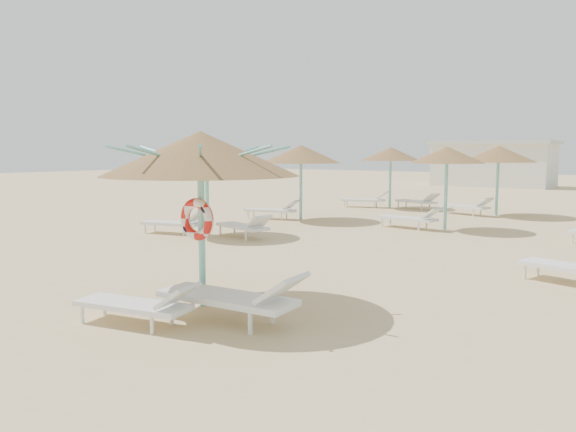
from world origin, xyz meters
The scene contains 6 objects.
ground centered at (0.00, 0.00, 0.00)m, with size 120.00×120.00×0.00m, color tan.
main_palapa centered at (-0.20, -0.36, 2.43)m, with size 3.12×3.12×2.80m.
lounger_main_a centered at (-0.16, -1.66, 0.32)m, with size 1.94×0.95×0.68m.
lounger_main_b centered at (0.86, -0.77, 0.40)m, with size 2.34×0.89×0.83m.
palapa_field centered at (0.56, 10.86, 2.31)m, with size 19.19×13.39×2.72m.
service_hut centered at (-6.00, 35.00, 1.64)m, with size 8.40×4.40×3.25m.
Camera 1 is at (6.14, -6.67, 2.47)m, focal length 35.00 mm.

